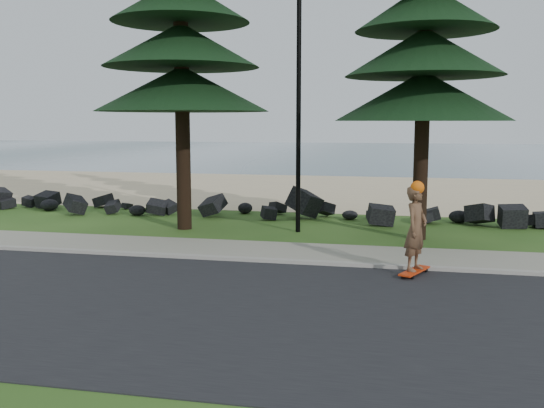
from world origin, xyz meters
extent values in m
plane|color=#274B17|center=(0.00, 0.00, 0.00)|extent=(160.00, 160.00, 0.00)
cube|color=black|center=(0.00, -4.50, 0.01)|extent=(160.00, 7.00, 0.02)
cube|color=#9F998F|center=(0.00, -0.90, 0.05)|extent=(160.00, 0.20, 0.10)
cube|color=#9C9782|center=(0.00, 0.20, 0.04)|extent=(160.00, 2.00, 0.08)
cube|color=beige|center=(0.00, 14.50, 0.01)|extent=(160.00, 15.00, 0.01)
cube|color=#30505D|center=(0.00, 51.00, 0.00)|extent=(160.00, 58.00, 0.01)
cylinder|color=black|center=(-3.50, 3.00, 6.50)|extent=(0.44, 0.44, 13.00)
cylinder|color=black|center=(3.50, 2.80, 6.00)|extent=(0.40, 0.40, 12.00)
cylinder|color=black|center=(0.00, 3.20, 4.00)|extent=(0.14, 0.14, 8.00)
cube|color=red|center=(3.30, -1.41, 0.10)|extent=(0.69, 1.10, 0.04)
imported|color=brown|center=(3.30, -1.41, 1.03)|extent=(0.67, 0.78, 1.81)
sphere|color=orange|center=(3.30, -1.41, 1.90)|extent=(0.29, 0.29, 0.29)
camera|label=1|loc=(2.92, -14.41, 3.27)|focal=40.00mm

